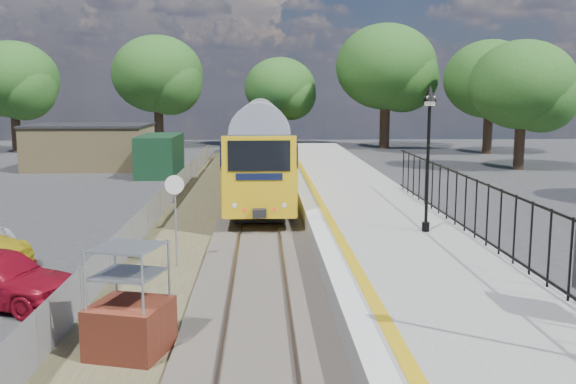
{
  "coord_description": "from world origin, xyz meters",
  "views": [
    {
      "loc": [
        0.1,
        -13.79,
        5.23
      ],
      "look_at": [
        0.96,
        7.28,
        2.0
      ],
      "focal_mm": 40.0,
      "sensor_mm": 36.0,
      "label": 1
    }
  ],
  "objects": [
    {
      "name": "platform",
      "position": [
        4.2,
        8.0,
        0.45
      ],
      "size": [
        5.0,
        70.0,
        0.9
      ],
      "primitive_type": "cube",
      "color": "gray",
      "rests_on": "ground"
    },
    {
      "name": "outbuilding",
      "position": [
        -10.91,
        31.21,
        1.52
      ],
      "size": [
        10.8,
        10.1,
        3.12
      ],
      "color": "tan",
      "rests_on": "ground"
    },
    {
      "name": "track_bed",
      "position": [
        -0.47,
        9.67,
        0.09
      ],
      "size": [
        5.9,
        80.0,
        0.29
      ],
      "color": "#473F38",
      "rests_on": "ground"
    },
    {
      "name": "ground",
      "position": [
        0.0,
        0.0,
        0.0
      ],
      "size": [
        120.0,
        120.0,
        0.0
      ],
      "primitive_type": "plane",
      "color": "#2D2D30",
      "rests_on": "ground"
    },
    {
      "name": "victorian_lamp_north",
      "position": [
        5.3,
        6.0,
        4.3
      ],
      "size": [
        0.44,
        0.44,
        4.6
      ],
      "color": "black",
      "rests_on": "platform"
    },
    {
      "name": "palisade_fence",
      "position": [
        6.55,
        2.24,
        1.84
      ],
      "size": [
        0.12,
        26.0,
        2.0
      ],
      "color": "black",
      "rests_on": "platform"
    },
    {
      "name": "tree_line",
      "position": [
        1.4,
        42.0,
        6.61
      ],
      "size": [
        56.8,
        43.8,
        11.88
      ],
      "color": "#332319",
      "rests_on": "ground"
    },
    {
      "name": "brick_plinth",
      "position": [
        -2.57,
        -1.36,
        1.1
      ],
      "size": [
        1.76,
        1.76,
        2.3
      ],
      "rotation": [
        0.0,
        0.0,
        -0.27
      ],
      "color": "brown",
      "rests_on": "ground"
    },
    {
      "name": "wire_fence",
      "position": [
        -4.2,
        12.0,
        0.6
      ],
      "size": [
        0.06,
        52.0,
        1.2
      ],
      "color": "#999EA3",
      "rests_on": "ground"
    },
    {
      "name": "speed_sign",
      "position": [
        -2.5,
        5.17,
        1.95
      ],
      "size": [
        0.57,
        0.13,
        2.85
      ],
      "rotation": [
        0.0,
        0.0,
        0.13
      ],
      "color": "#999EA3",
      "rests_on": "ground"
    },
    {
      "name": "train",
      "position": [
        0.0,
        29.58,
        2.34
      ],
      "size": [
        2.82,
        40.83,
        3.51
      ],
      "color": "gold",
      "rests_on": "ground"
    },
    {
      "name": "platform_edge",
      "position": [
        2.14,
        8.0,
        0.9
      ],
      "size": [
        0.9,
        70.0,
        0.01
      ],
      "color": "silver",
      "rests_on": "platform"
    }
  ]
}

